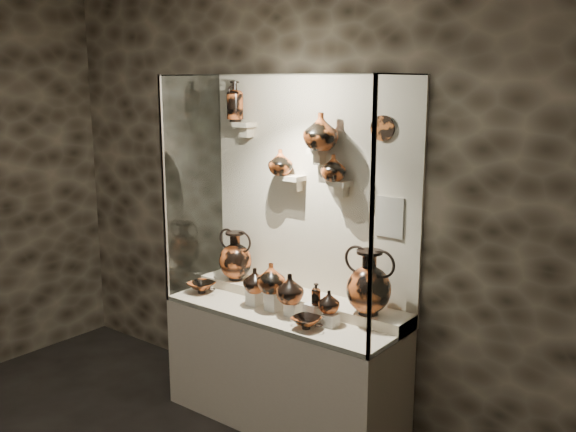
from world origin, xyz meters
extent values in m
cube|color=#2A241A|center=(0.00, 2.50, 1.60)|extent=(5.00, 0.02, 3.20)
cube|color=beige|center=(0.00, 2.18, 0.40)|extent=(1.70, 0.60, 0.80)
cube|color=beige|center=(0.00, 2.18, 0.82)|extent=(1.68, 0.58, 0.03)
cube|color=beige|center=(0.00, 2.35, 0.85)|extent=(1.70, 0.25, 0.10)
cube|color=beige|center=(0.00, 2.50, 1.60)|extent=(1.70, 0.03, 1.60)
cube|color=white|center=(0.00, 1.88, 1.60)|extent=(1.70, 0.01, 1.60)
cube|color=white|center=(-0.85, 2.18, 1.60)|extent=(0.01, 0.60, 1.60)
cube|color=white|center=(0.85, 2.18, 1.60)|extent=(0.01, 0.60, 1.60)
cube|color=white|center=(0.00, 2.18, 2.40)|extent=(1.70, 0.60, 0.01)
cube|color=gray|center=(-0.84, 1.89, 1.60)|extent=(0.02, 0.02, 1.60)
cube|color=gray|center=(0.84, 1.89, 1.60)|extent=(0.02, 0.02, 1.60)
cube|color=beige|center=(-0.22, 2.13, 0.88)|extent=(0.09, 0.09, 0.10)
cube|color=beige|center=(-0.05, 2.13, 0.90)|extent=(0.09, 0.09, 0.13)
cube|color=beige|center=(0.12, 2.13, 0.88)|extent=(0.09, 0.09, 0.09)
cube|color=beige|center=(0.28, 2.13, 0.89)|extent=(0.09, 0.09, 0.12)
cube|color=beige|center=(0.42, 2.13, 0.87)|extent=(0.09, 0.09, 0.08)
cube|color=beige|center=(-0.55, 2.42, 2.05)|extent=(0.14, 0.12, 0.04)
cube|color=beige|center=(-0.10, 2.42, 1.70)|extent=(0.14, 0.12, 0.04)
cube|color=beige|center=(0.10, 2.42, 1.90)|extent=(0.10, 0.12, 0.04)
cube|color=beige|center=(0.28, 2.42, 1.70)|extent=(0.14, 0.12, 0.04)
imported|color=#B14F22|center=(-0.20, 2.11, 1.02)|extent=(0.21, 0.21, 0.17)
imported|color=#A7481D|center=(-0.06, 2.11, 1.06)|extent=(0.25, 0.25, 0.20)
imported|color=#B14F22|center=(0.10, 2.11, 1.02)|extent=(0.21, 0.21, 0.20)
imported|color=#B14F22|center=(0.40, 2.15, 0.98)|extent=(0.15, 0.15, 0.15)
imported|color=#A7481D|center=(-0.19, 2.38, 1.81)|extent=(0.22, 0.22, 0.18)
imported|color=#A7481D|center=(0.17, 2.35, 2.04)|extent=(0.29, 0.29, 0.24)
imported|color=#A7481D|center=(0.25, 2.39, 1.80)|extent=(0.21, 0.21, 0.17)
cylinder|color=#B35623|center=(0.56, 2.47, 2.07)|extent=(0.16, 0.02, 0.16)
cube|color=beige|center=(0.62, 2.47, 1.51)|extent=(0.20, 0.01, 0.26)
camera|label=1|loc=(2.57, -1.08, 2.36)|focal=40.00mm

